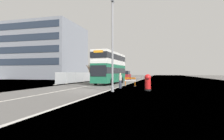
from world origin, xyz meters
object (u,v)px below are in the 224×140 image
object	(u,v)px
lamppost_foreground	(113,48)
car_oncoming_near	(126,76)
car_receding_mid	(115,76)
pedestrian_at_kerb	(120,81)
roadworks_barrier	(130,81)
red_pillar_postbox	(148,82)
double_decker_bus	(110,67)

from	to	relation	value
lamppost_foreground	car_oncoming_near	size ratio (longest dim) A/B	1.95
lamppost_foreground	car_oncoming_near	xyz separation A→B (m)	(-3.69, 26.30, -3.11)
car_receding_mid	pedestrian_at_kerb	world-z (taller)	car_receding_mid
roadworks_barrier	car_oncoming_near	distance (m)	19.05
red_pillar_postbox	car_receding_mid	size ratio (longest dim) A/B	0.42
lamppost_foreground	roadworks_barrier	bearing A→B (deg)	86.80
lamppost_foreground	car_oncoming_near	distance (m)	26.74
roadworks_barrier	pedestrian_at_kerb	xyz separation A→B (m)	(-0.54, -3.73, 0.15)
car_receding_mid	red_pillar_postbox	bearing A→B (deg)	-70.46
car_receding_mid	pedestrian_at_kerb	bearing A→B (deg)	-75.01
red_pillar_postbox	roadworks_barrier	bearing A→B (deg)	115.18
roadworks_barrier	car_oncoming_near	xyz separation A→B (m)	(-4.12, 18.59, 0.32)
double_decker_bus	red_pillar_postbox	world-z (taller)	double_decker_bus
roadworks_barrier	car_oncoming_near	size ratio (longest dim) A/B	0.35
red_pillar_postbox	roadworks_barrier	distance (m)	6.50
red_pillar_postbox	roadworks_barrier	xyz separation A→B (m)	(-2.76, 5.88, -0.17)
roadworks_barrier	red_pillar_postbox	bearing A→B (deg)	-64.82
red_pillar_postbox	roadworks_barrier	world-z (taller)	red_pillar_postbox
red_pillar_postbox	car_receding_mid	bearing A→B (deg)	109.54
double_decker_bus	red_pillar_postbox	bearing A→B (deg)	-56.87
car_oncoming_near	car_receding_mid	bearing A→B (deg)	121.68
roadworks_barrier	pedestrian_at_kerb	bearing A→B (deg)	-98.23
car_receding_mid	lamppost_foreground	bearing A→B (deg)	-76.56
double_decker_bus	lamppost_foreground	size ratio (longest dim) A/B	1.23
double_decker_bus	pedestrian_at_kerb	bearing A→B (deg)	-67.11
lamppost_foreground	pedestrian_at_kerb	size ratio (longest dim) A/B	4.98
double_decker_bus	car_oncoming_near	world-z (taller)	double_decker_bus
red_pillar_postbox	pedestrian_at_kerb	world-z (taller)	pedestrian_at_kerb
roadworks_barrier	car_oncoming_near	bearing A→B (deg)	102.51
car_oncoming_near	pedestrian_at_kerb	distance (m)	22.61
pedestrian_at_kerb	roadworks_barrier	bearing A→B (deg)	81.77
double_decker_bus	car_receding_mid	xyz separation A→B (m)	(-4.33, 20.93, -1.67)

